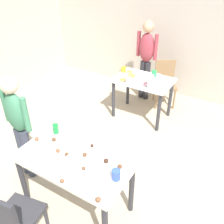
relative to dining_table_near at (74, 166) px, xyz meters
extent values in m
plane|color=tan|center=(0.07, 0.25, -0.64)|extent=(6.40, 6.40, 0.00)
cube|color=#BCB2A3|center=(0.07, 3.45, 0.66)|extent=(6.40, 0.10, 2.60)
cube|color=silver|center=(0.00, 0.00, 0.09)|extent=(1.24, 0.67, 0.04)
cylinder|color=#2D2D33|center=(-0.56, -0.27, -0.29)|extent=(0.06, 0.06, 0.71)
cylinder|color=#2D2D33|center=(-0.56, 0.27, -0.29)|extent=(0.06, 0.06, 0.71)
cylinder|color=#2D2D33|center=(0.56, 0.27, -0.29)|extent=(0.06, 0.06, 0.71)
cube|color=white|center=(-0.22, 2.19, 0.09)|extent=(0.99, 0.67, 0.04)
cylinder|color=#2D2D33|center=(-0.65, 1.91, -0.29)|extent=(0.06, 0.06, 0.71)
cylinder|color=#2D2D33|center=(0.22, 1.91, -0.29)|extent=(0.06, 0.06, 0.71)
cylinder|color=#2D2D33|center=(-0.65, 2.46, -0.29)|extent=(0.06, 0.06, 0.71)
cylinder|color=#2D2D33|center=(0.22, 2.46, -0.29)|extent=(0.06, 0.06, 0.71)
cube|color=#2D2D33|center=(-0.20, -0.63, -0.21)|extent=(0.47, 0.47, 0.04)
cylinder|color=#2D2D33|center=(-0.40, -0.50, -0.44)|extent=(0.04, 0.04, 0.41)
cylinder|color=#2D2D33|center=(-0.06, -0.44, -0.44)|extent=(0.04, 0.04, 0.41)
cube|color=olive|center=(-0.02, 2.80, -0.21)|extent=(0.55, 0.55, 0.04)
cube|color=olive|center=(-0.11, 2.96, 0.02)|extent=(0.35, 0.23, 0.42)
cylinder|color=olive|center=(0.21, 2.74, -0.44)|extent=(0.04, 0.04, 0.41)
cylinder|color=olive|center=(-0.08, 2.57, -0.44)|extent=(0.04, 0.04, 0.41)
cylinder|color=olive|center=(0.04, 3.04, -0.44)|extent=(0.04, 0.04, 0.41)
cylinder|color=olive|center=(-0.25, 2.86, -0.44)|extent=(0.04, 0.04, 0.41)
cylinder|color=#383D4C|center=(-0.96, 0.08, -0.28)|extent=(0.11, 0.11, 0.73)
cylinder|color=#383D4C|center=(-0.85, 0.07, -0.28)|extent=(0.11, 0.11, 0.73)
ellipsoid|color=#3D7A56|center=(-0.90, 0.08, 0.35)|extent=(0.33, 0.22, 0.52)
sphere|color=beige|center=(-0.90, 0.08, 0.70)|extent=(0.20, 0.20, 0.20)
cylinder|color=#3D7A56|center=(-1.09, 0.09, 0.38)|extent=(0.07, 0.07, 0.44)
cylinder|color=#3D7A56|center=(-0.71, 0.06, 0.38)|extent=(0.07, 0.07, 0.44)
cylinder|color=#28282D|center=(-0.43, 2.85, -0.24)|extent=(0.11, 0.11, 0.79)
cylinder|color=#28282D|center=(-0.54, 2.86, -0.24)|extent=(0.11, 0.11, 0.79)
ellipsoid|color=#9E3842|center=(-0.49, 2.86, 0.43)|extent=(0.34, 0.24, 0.56)
sphere|color=tan|center=(-0.49, 2.86, 0.82)|extent=(0.21, 0.21, 0.21)
cylinder|color=#9E3842|center=(-0.30, 2.83, 0.48)|extent=(0.08, 0.08, 0.48)
cylinder|color=#9E3842|center=(-0.67, 2.88, 0.48)|extent=(0.08, 0.08, 0.48)
cylinder|color=white|center=(0.07, -0.07, 0.15)|extent=(0.19, 0.19, 0.09)
cylinder|color=#198438|center=(-0.46, 0.24, 0.17)|extent=(0.07, 0.07, 0.12)
cube|color=silver|center=(-0.32, -0.21, 0.11)|extent=(0.17, 0.02, 0.01)
cylinder|color=#3351B2|center=(0.52, -0.01, 0.16)|extent=(0.08, 0.08, 0.11)
sphere|color=brown|center=(0.48, 0.14, 0.13)|extent=(0.05, 0.05, 0.05)
sphere|color=brown|center=(-0.55, 0.02, 0.13)|extent=(0.05, 0.05, 0.05)
sphere|color=brown|center=(0.11, -0.30, 0.13)|extent=(0.05, 0.05, 0.05)
sphere|color=#3D2319|center=(0.06, 0.26, 0.13)|extent=(0.04, 0.04, 0.04)
sphere|color=brown|center=(0.52, -0.31, 0.13)|extent=(0.05, 0.05, 0.05)
sphere|color=#3D2319|center=(0.32, 0.13, 0.13)|extent=(0.05, 0.05, 0.05)
sphere|color=brown|center=(0.08, 0.09, 0.13)|extent=(0.05, 0.05, 0.05)
sphere|color=brown|center=(-0.38, 0.12, 0.13)|extent=(0.05, 0.05, 0.05)
sphere|color=brown|center=(0.19, -0.07, 0.13)|extent=(0.04, 0.04, 0.04)
sphere|color=brown|center=(-0.08, 0.00, 0.13)|extent=(0.05, 0.05, 0.05)
sphere|color=brown|center=(-0.21, 0.00, 0.13)|extent=(0.05, 0.05, 0.05)
cylinder|color=white|center=(0.03, 1.90, 0.22)|extent=(0.10, 0.10, 0.23)
cylinder|color=green|center=(-0.11, 2.37, 0.17)|extent=(0.09, 0.09, 0.12)
cylinder|color=yellow|center=(-0.67, 2.29, 0.16)|extent=(0.09, 0.09, 0.10)
cylinder|color=white|center=(-0.37, 1.91, 0.15)|extent=(0.09, 0.09, 0.09)
torus|color=pink|center=(-0.07, 2.01, 0.13)|extent=(0.13, 0.13, 0.04)
torus|color=gold|center=(-0.44, 2.17, 0.13)|extent=(0.14, 0.14, 0.04)
torus|color=gold|center=(-0.49, 1.95, 0.13)|extent=(0.12, 0.12, 0.04)
torus|color=gold|center=(-0.56, 2.32, 0.12)|extent=(0.11, 0.11, 0.03)
torus|color=pink|center=(-0.05, 2.45, 0.12)|extent=(0.11, 0.11, 0.03)
camera|label=1|loc=(1.34, -1.44, 1.91)|focal=39.68mm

